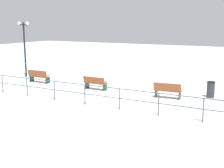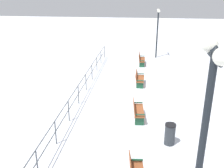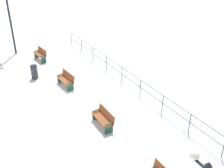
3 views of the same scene
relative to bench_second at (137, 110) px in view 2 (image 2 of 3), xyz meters
The scene contains 8 objects.
ground_plane 2.42m from the bench_second, 89.42° to the left, with size 80.00×80.00×0.00m, color white.
bench_second is the anchor object (origin of this frame).
bench_third 4.74m from the bench_second, 90.05° to the left, with size 0.58×1.55×0.86m.
bench_fourth 9.48m from the bench_second, 89.60° to the left, with size 0.53×1.70×0.91m.
lamppost_near 7.85m from the bench_second, 78.91° to the right, with size 0.31×1.16×5.32m.
lamppost_middle 12.27m from the bench_second, 83.39° to the left, with size 0.26×1.09×4.27m.
waterfront_railing 4.05m from the bench_second, 144.07° to the left, with size 0.05×18.06×1.08m.
trash_bin 2.51m from the bench_second, 56.18° to the right, with size 0.46×0.46×0.92m.
Camera 2 is at (0.10, -14.08, 6.23)m, focal length 42.24 mm.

